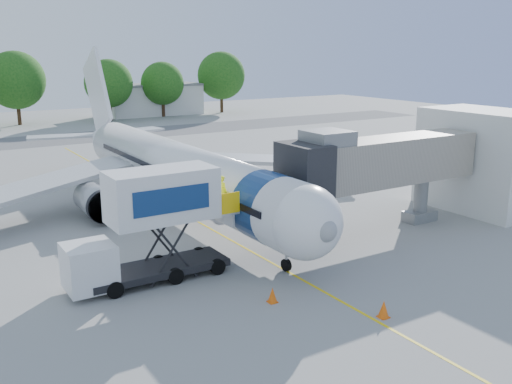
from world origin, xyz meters
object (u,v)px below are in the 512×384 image
aircraft (174,169)px  ground_tug (443,323)px  jet_bridge (372,164)px  catering_hiloader (150,227)px

aircraft → ground_tug: size_ratio=11.23×
aircraft → ground_tug: (1.13, -22.65, -2.30)m
ground_tug → jet_bridge: bearing=70.7°
ground_tug → catering_hiloader: bearing=134.2°
jet_bridge → catering_hiloader: jet_bridge is taller
aircraft → ground_tug: bearing=-87.1°
catering_hiloader → ground_tug: size_ratio=2.53×
catering_hiloader → ground_tug: catering_hiloader is taller
jet_bridge → catering_hiloader: bearing=-180.0°
aircraft → ground_tug: aircraft is taller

